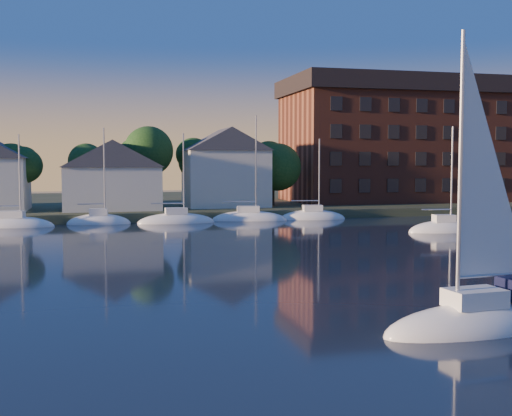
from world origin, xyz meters
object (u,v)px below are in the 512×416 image
object	(u,v)px
clubhouse_east	(225,167)
hero_sailboat	(477,317)
clubhouse_centre	(112,174)
drifting_sailboat_right	(444,231)
condo_block	(394,140)

from	to	relation	value
clubhouse_east	hero_sailboat	world-z (taller)	hero_sailboat
clubhouse_centre	drifting_sailboat_right	distance (m)	38.18
condo_block	hero_sailboat	bearing A→B (deg)	-113.61
clubhouse_east	hero_sailboat	distance (m)	57.60
hero_sailboat	drifting_sailboat_right	xyz separation A→B (m)	(17.38, 31.89, -0.45)
clubhouse_east	drifting_sailboat_right	size ratio (longest dim) A/B	0.96
condo_block	clubhouse_centre	bearing A→B (deg)	-168.76
clubhouse_centre	hero_sailboat	bearing A→B (deg)	-77.41
clubhouse_centre	clubhouse_east	world-z (taller)	clubhouse_east
hero_sailboat	clubhouse_east	bearing A→B (deg)	-95.88
clubhouse_east	condo_block	xyz separation A→B (m)	(26.00, 5.95, 3.79)
clubhouse_east	drifting_sailboat_right	xyz separation A→B (m)	(15.73, -25.42, -5.90)
condo_block	hero_sailboat	size ratio (longest dim) A/B	2.45
clubhouse_centre	condo_block	bearing A→B (deg)	11.24
condo_block	hero_sailboat	world-z (taller)	condo_block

